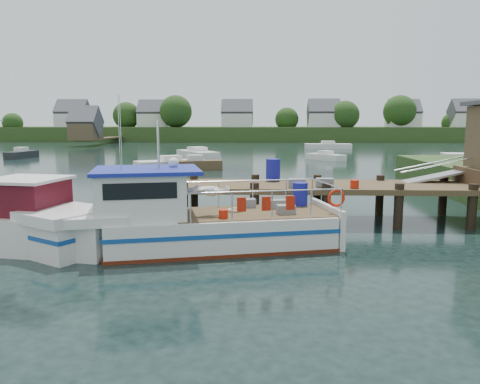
{
  "coord_description": "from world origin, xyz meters",
  "views": [
    {
      "loc": [
        -0.3,
        -17.48,
        3.66
      ],
      "look_at": [
        -1.0,
        -1.5,
        1.3
      ],
      "focal_mm": 35.0,
      "sensor_mm": 36.0,
      "label": 1
    }
  ],
  "objects_px": {
    "lobster_boat": "(182,221)",
    "moored_a": "(171,164)",
    "dock": "(445,162)",
    "work_boat": "(2,223)",
    "moored_rowboat": "(195,164)",
    "moored_e": "(22,154)",
    "moored_b": "(325,157)",
    "moored_d": "(197,154)",
    "moored_far": "(328,146)"
  },
  "relations": [
    {
      "from": "lobster_boat",
      "to": "moored_a",
      "type": "bearing_deg",
      "value": 87.86
    },
    {
      "from": "dock",
      "to": "lobster_boat",
      "type": "relative_size",
      "value": 1.79
    },
    {
      "from": "work_boat",
      "to": "moored_a",
      "type": "relative_size",
      "value": 1.41
    },
    {
      "from": "moored_rowboat",
      "to": "moored_e",
      "type": "bearing_deg",
      "value": 161.24
    },
    {
      "from": "work_boat",
      "to": "moored_b",
      "type": "distance_m",
      "value": 36.58
    },
    {
      "from": "moored_a",
      "to": "moored_d",
      "type": "bearing_deg",
      "value": 76.2
    },
    {
      "from": "moored_far",
      "to": "moored_d",
      "type": "bearing_deg",
      "value": -144.42
    },
    {
      "from": "moored_a",
      "to": "moored_b",
      "type": "bearing_deg",
      "value": 22.82
    },
    {
      "from": "work_boat",
      "to": "lobster_boat",
      "type": "bearing_deg",
      "value": 7.68
    },
    {
      "from": "lobster_boat",
      "to": "moored_rowboat",
      "type": "xyz_separation_m",
      "value": [
        -2.86,
        23.15,
        -0.37
      ]
    },
    {
      "from": "lobster_boat",
      "to": "moored_e",
      "type": "distance_m",
      "value": 41.81
    },
    {
      "from": "lobster_boat",
      "to": "moored_a",
      "type": "relative_size",
      "value": 1.59
    },
    {
      "from": "dock",
      "to": "moored_d",
      "type": "xyz_separation_m",
      "value": [
        -13.6,
        32.4,
        -1.81
      ]
    },
    {
      "from": "work_boat",
      "to": "moored_rowboat",
      "type": "height_order",
      "value": "work_boat"
    },
    {
      "from": "dock",
      "to": "moored_b",
      "type": "relative_size",
      "value": 3.86
    },
    {
      "from": "moored_a",
      "to": "moored_d",
      "type": "height_order",
      "value": "moored_d"
    },
    {
      "from": "moored_b",
      "to": "moored_e",
      "type": "distance_m",
      "value": 31.72
    },
    {
      "from": "moored_a",
      "to": "moored_d",
      "type": "xyz_separation_m",
      "value": [
        0.57,
        12.07,
        0.04
      ]
    },
    {
      "from": "moored_a",
      "to": "moored_e",
      "type": "relative_size",
      "value": 1.35
    },
    {
      "from": "dock",
      "to": "work_boat",
      "type": "height_order",
      "value": "dock"
    },
    {
      "from": "moored_a",
      "to": "moored_far",
      "type": "bearing_deg",
      "value": 49.83
    },
    {
      "from": "moored_far",
      "to": "work_boat",
      "type": "bearing_deg",
      "value": -120.61
    },
    {
      "from": "moored_b",
      "to": "moored_a",
      "type": "bearing_deg",
      "value": -129.05
    },
    {
      "from": "dock",
      "to": "moored_a",
      "type": "distance_m",
      "value": 24.84
    },
    {
      "from": "moored_far",
      "to": "moored_e",
      "type": "height_order",
      "value": "moored_e"
    },
    {
      "from": "dock",
      "to": "moored_far",
      "type": "height_order",
      "value": "dock"
    },
    {
      "from": "lobster_boat",
      "to": "moored_far",
      "type": "height_order",
      "value": "lobster_boat"
    },
    {
      "from": "work_boat",
      "to": "moored_far",
      "type": "xyz_separation_m",
      "value": [
        17.55,
        55.18,
        -0.27
      ]
    },
    {
      "from": "moored_b",
      "to": "moored_d",
      "type": "xyz_separation_m",
      "value": [
        -13.28,
        2.76,
        0.07
      ]
    },
    {
      "from": "lobster_boat",
      "to": "moored_b",
      "type": "distance_m",
      "value": 34.94
    },
    {
      "from": "moored_b",
      "to": "moored_d",
      "type": "relative_size",
      "value": 0.61
    },
    {
      "from": "moored_d",
      "to": "work_boat",
      "type": "bearing_deg",
      "value": -91.23
    },
    {
      "from": "moored_rowboat",
      "to": "moored_e",
      "type": "height_order",
      "value": "moored_rowboat"
    },
    {
      "from": "lobster_boat",
      "to": "moored_e",
      "type": "height_order",
      "value": "lobster_boat"
    },
    {
      "from": "moored_a",
      "to": "lobster_boat",
      "type": "bearing_deg",
      "value": -89.43
    },
    {
      "from": "moored_far",
      "to": "moored_e",
      "type": "xyz_separation_m",
      "value": [
        -34.97,
        -20.35,
        0.01
      ]
    },
    {
      "from": "moored_d",
      "to": "lobster_boat",
      "type": "bearing_deg",
      "value": -82.66
    },
    {
      "from": "lobster_boat",
      "to": "moored_b",
      "type": "relative_size",
      "value": 2.16
    },
    {
      "from": "lobster_boat",
      "to": "moored_rowboat",
      "type": "bearing_deg",
      "value": 83.21
    },
    {
      "from": "dock",
      "to": "moored_b",
      "type": "bearing_deg",
      "value": 90.61
    },
    {
      "from": "moored_rowboat",
      "to": "moored_a",
      "type": "relative_size",
      "value": 0.74
    },
    {
      "from": "moored_a",
      "to": "moored_e",
      "type": "height_order",
      "value": "moored_e"
    },
    {
      "from": "moored_far",
      "to": "moored_a",
      "type": "relative_size",
      "value": 1.15
    },
    {
      "from": "moored_a",
      "to": "moored_e",
      "type": "bearing_deg",
      "value": 138.5
    },
    {
      "from": "lobster_boat",
      "to": "moored_b",
      "type": "bearing_deg",
      "value": 61.62
    },
    {
      "from": "moored_e",
      "to": "moored_d",
      "type": "bearing_deg",
      "value": -0.04
    },
    {
      "from": "work_boat",
      "to": "moored_rowboat",
      "type": "relative_size",
      "value": 1.9
    },
    {
      "from": "moored_rowboat",
      "to": "moored_far",
      "type": "height_order",
      "value": "moored_rowboat"
    },
    {
      "from": "moored_a",
      "to": "moored_d",
      "type": "distance_m",
      "value": 12.09
    },
    {
      "from": "lobster_boat",
      "to": "moored_b",
      "type": "xyz_separation_m",
      "value": [
        8.78,
        33.81,
        -0.46
      ]
    }
  ]
}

